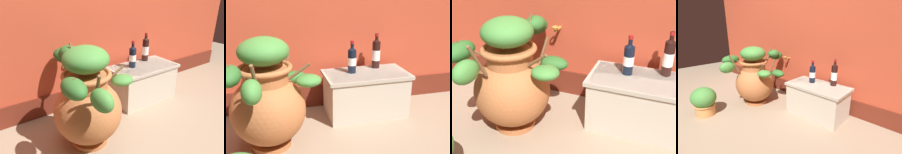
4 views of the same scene
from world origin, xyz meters
TOP-DOWN VIEW (x-y plane):
  - terracotta_urn at (-0.40, 0.52)m, footprint 0.65×0.99m
  - stone_ledge at (0.46, 0.82)m, footprint 0.74×0.40m
  - wine_bottle_left at (0.59, 0.95)m, footprint 0.07×0.07m
  - wine_bottle_middle at (0.34, 0.87)m, footprint 0.08×0.08m

SIDE VIEW (x-z plane):
  - stone_ledge at x=0.46m, z-range 0.01..0.41m
  - terracotta_urn at x=-0.40m, z-range -0.02..0.80m
  - wine_bottle_middle at x=0.34m, z-range 0.37..0.66m
  - wine_bottle_left at x=0.59m, z-range 0.38..0.69m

